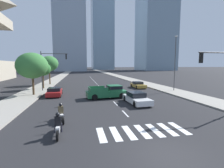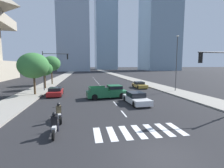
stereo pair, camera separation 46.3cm
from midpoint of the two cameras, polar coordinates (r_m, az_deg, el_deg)
ground_plane at (r=8.76m, az=18.17°, el=-23.16°), size 800.00×800.00×0.00m
sidewalk_east at (r=39.82m, az=12.04°, el=0.31°), size 4.00×260.00×0.15m
sidewalk_west at (r=37.66m, az=-21.49°, el=-0.35°), size 4.00×260.00×0.15m
crosswalk_near at (r=11.23m, az=10.60°, el=-16.05°), size 5.85×2.27×0.01m
lane_divider_center at (r=38.11m, az=-4.40°, el=0.05°), size 0.14×50.00×0.01m
motorcycle_lead at (r=10.88m, az=-18.28°, el=-13.76°), size 0.70×2.13×1.49m
motorcycle_third at (r=13.27m, az=-17.27°, el=-10.00°), size 0.89×2.02×1.49m
pickup_truck at (r=21.53m, az=-0.53°, el=-2.78°), size 5.43×2.50×1.67m
sedan_gold_0 at (r=31.66m, az=10.06°, el=-0.36°), size 1.83×4.31×1.18m
sedan_white_1 at (r=18.69m, az=9.22°, el=-4.99°), size 2.14×4.60×1.28m
sedan_red_2 at (r=24.49m, az=-18.74°, el=-2.59°), size 2.06×4.32×1.20m
traffic_signal_far at (r=28.97m, az=-19.77°, el=6.66°), size 4.51×0.28×6.48m
street_lamp_east at (r=28.76m, az=22.19°, el=7.91°), size 0.50×0.24×8.92m
street_tree_nearest at (r=25.57m, az=-25.39°, el=5.83°), size 4.26×4.26×5.93m
street_tree_second at (r=31.92m, az=-22.27°, el=4.88°), size 2.87×2.87×4.73m
street_tree_third at (r=38.62m, az=-20.21°, el=6.74°), size 3.91×3.91×6.23m
office_tower_center_skyline at (r=180.44m, az=-2.22°, el=20.09°), size 21.38×25.78×102.96m
office_tower_right_skyline at (r=155.87m, az=16.35°, el=18.96°), size 28.17×29.25×86.40m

